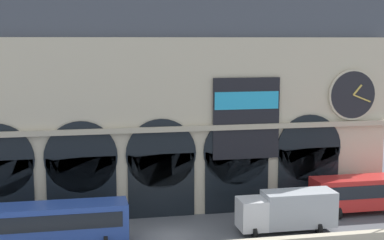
# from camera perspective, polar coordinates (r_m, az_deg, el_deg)

# --- Properties ---
(ground_plane) EXTENTS (200.00, 200.00, 0.00)m
(ground_plane) POSITION_cam_1_polar(r_m,az_deg,el_deg) (42.99, -2.09, -11.70)
(ground_plane) COLOR #54565B
(station_building) EXTENTS (39.91, 5.48, 18.57)m
(station_building) POSITION_cam_1_polar(r_m,az_deg,el_deg) (48.22, -3.57, 1.48)
(station_building) COLOR beige
(station_building) RESTS_ON ground
(bus_midwest) EXTENTS (11.00, 3.25, 3.10)m
(bus_midwest) POSITION_cam_1_polar(r_m,az_deg,el_deg) (41.59, -14.21, -10.04)
(bus_midwest) COLOR #28479E
(bus_midwest) RESTS_ON ground
(box_truck_mideast) EXTENTS (7.50, 2.91, 3.12)m
(box_truck_mideast) POSITION_cam_1_polar(r_m,az_deg,el_deg) (44.16, 9.62, -8.94)
(box_truck_mideast) COLOR white
(box_truck_mideast) RESTS_ON ground
(bus_east) EXTENTS (11.00, 3.25, 3.10)m
(bus_east) POSITION_cam_1_polar(r_m,az_deg,el_deg) (50.69, 17.98, -6.90)
(bus_east) COLOR red
(bus_east) RESTS_ON ground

